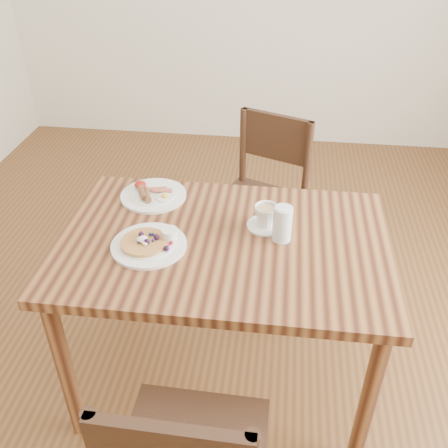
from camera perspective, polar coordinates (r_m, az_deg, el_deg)
name	(u,v)px	position (r m, az deg, el deg)	size (l,w,h in m)	color
ground	(224,374)	(2.34, 0.00, -16.73)	(5.00, 5.00, 0.00)	#5A3519
dining_table	(224,261)	(1.87, 0.00, -4.24)	(1.20, 0.80, 0.75)	brown
chair_far	(262,195)	(2.58, 4.40, 3.35)	(0.55, 0.55, 0.88)	#3B1E15
pancake_plate	(150,243)	(1.79, -8.46, -2.16)	(0.27, 0.27, 0.06)	white
breakfast_plate	(152,194)	(2.08, -8.18, 3.37)	(0.27, 0.27, 0.04)	white
teacup_saucer	(266,217)	(1.87, 4.79, 0.78)	(0.14, 0.14, 0.09)	white
water_glass	(282,224)	(1.79, 6.67, 0.03)	(0.07, 0.07, 0.13)	silver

